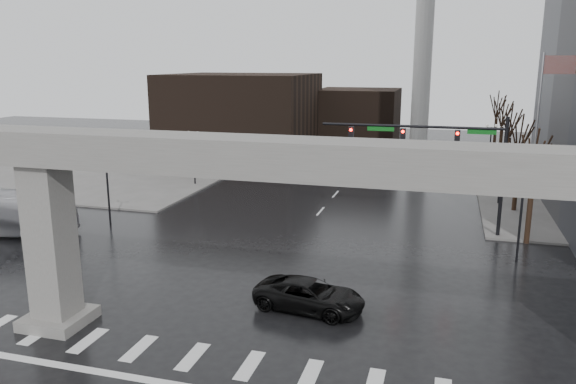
# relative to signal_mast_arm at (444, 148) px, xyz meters

# --- Properties ---
(ground) EXTENTS (160.00, 160.00, 0.00)m
(ground) POSITION_rel_signal_mast_arm_xyz_m (-8.99, -18.80, -5.83)
(ground) COLOR black
(ground) RESTS_ON ground
(sidewalk_nw) EXTENTS (28.00, 36.00, 0.15)m
(sidewalk_nw) POSITION_rel_signal_mast_arm_xyz_m (-34.99, 17.20, -5.75)
(sidewalk_nw) COLOR slate
(sidewalk_nw) RESTS_ON ground
(elevated_guideway) EXTENTS (48.00, 2.60, 8.70)m
(elevated_guideway) POSITION_rel_signal_mast_arm_xyz_m (-7.73, -18.80, 1.05)
(elevated_guideway) COLOR gray
(elevated_guideway) RESTS_ON ground
(building_far_left) EXTENTS (16.00, 14.00, 10.00)m
(building_far_left) POSITION_rel_signal_mast_arm_xyz_m (-22.99, 23.20, -0.83)
(building_far_left) COLOR black
(building_far_left) RESTS_ON ground
(building_far_mid) EXTENTS (10.00, 10.00, 8.00)m
(building_far_mid) POSITION_rel_signal_mast_arm_xyz_m (-10.99, 33.20, -1.83)
(building_far_mid) COLOR black
(building_far_mid) RESTS_ON ground
(smokestack) EXTENTS (3.60, 3.60, 30.00)m
(smokestack) POSITION_rel_signal_mast_arm_xyz_m (-2.99, 27.20, 7.52)
(smokestack) COLOR beige
(smokestack) RESTS_ON ground
(signal_mast_arm) EXTENTS (12.12, 0.43, 8.00)m
(signal_mast_arm) POSITION_rel_signal_mast_arm_xyz_m (0.00, 0.00, 0.00)
(signal_mast_arm) COLOR black
(signal_mast_arm) RESTS_ON ground
(flagpole_assembly) EXTENTS (2.06, 0.12, 12.00)m
(flagpole_assembly) POSITION_rel_signal_mast_arm_xyz_m (6.30, 3.20, 1.70)
(flagpole_assembly) COLOR silver
(flagpole_assembly) RESTS_ON ground
(lamp_right_0) EXTENTS (1.22, 0.32, 5.11)m
(lamp_right_0) POSITION_rel_signal_mast_arm_xyz_m (4.51, -4.80, -2.36)
(lamp_right_0) COLOR black
(lamp_right_0) RESTS_ON ground
(lamp_right_1) EXTENTS (1.22, 0.32, 5.11)m
(lamp_right_1) POSITION_rel_signal_mast_arm_xyz_m (4.51, 9.20, -2.36)
(lamp_right_1) COLOR black
(lamp_right_1) RESTS_ON ground
(lamp_right_2) EXTENTS (1.22, 0.32, 5.11)m
(lamp_right_2) POSITION_rel_signal_mast_arm_xyz_m (4.51, 23.20, -2.36)
(lamp_right_2) COLOR black
(lamp_right_2) RESTS_ON ground
(lamp_left_0) EXTENTS (1.22, 0.32, 5.11)m
(lamp_left_0) POSITION_rel_signal_mast_arm_xyz_m (-22.49, -4.80, -2.36)
(lamp_left_0) COLOR black
(lamp_left_0) RESTS_ON ground
(lamp_left_1) EXTENTS (1.22, 0.32, 5.11)m
(lamp_left_1) POSITION_rel_signal_mast_arm_xyz_m (-22.49, 9.20, -2.36)
(lamp_left_1) COLOR black
(lamp_left_1) RESTS_ON ground
(lamp_left_2) EXTENTS (1.22, 0.32, 5.11)m
(lamp_left_2) POSITION_rel_signal_mast_arm_xyz_m (-22.49, 23.20, -2.36)
(lamp_left_2) COLOR black
(lamp_left_2) RESTS_ON ground
(tree_right_0) EXTENTS (1.09, 1.58, 7.50)m
(tree_right_0) POSITION_rel_signal_mast_arm_xyz_m (5.54, -0.78, -3.04)
(tree_right_0) COLOR black
(tree_right_0) RESTS_ON ground
(tree_right_1) EXTENTS (1.09, 1.61, 7.67)m
(tree_right_1) POSITION_rel_signal_mast_arm_xyz_m (5.54, 7.22, -2.98)
(tree_right_1) COLOR black
(tree_right_1) RESTS_ON ground
(tree_right_2) EXTENTS (1.10, 1.63, 7.85)m
(tree_right_2) POSITION_rel_signal_mast_arm_xyz_m (5.54, 15.22, -2.91)
(tree_right_2) COLOR black
(tree_right_2) RESTS_ON ground
(tree_right_3) EXTENTS (1.11, 1.66, 8.02)m
(tree_right_3) POSITION_rel_signal_mast_arm_xyz_m (5.54, 23.22, -2.85)
(tree_right_3) COLOR black
(tree_right_3) RESTS_ON ground
(tree_right_4) EXTENTS (1.12, 1.69, 8.19)m
(tree_right_4) POSITION_rel_signal_mast_arm_xyz_m (5.54, 31.22, -2.79)
(tree_right_4) COLOR black
(tree_right_4) RESTS_ON ground
(pickup_truck) EXTENTS (5.49, 3.08, 1.45)m
(pickup_truck) POSITION_rel_signal_mast_arm_xyz_m (-5.58, -14.30, -5.10)
(pickup_truck) COLOR black
(pickup_truck) RESTS_ON ground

